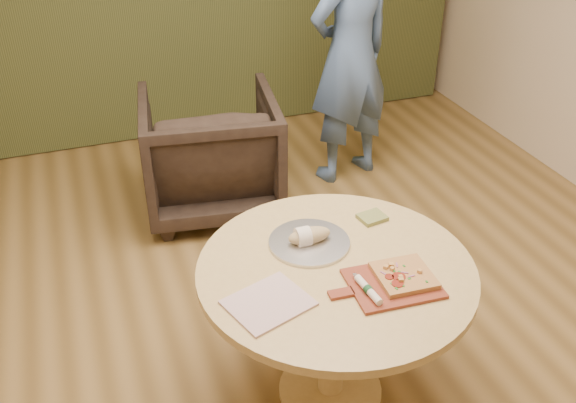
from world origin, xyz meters
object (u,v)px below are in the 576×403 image
(pizza_paddle, at_px, (390,284))
(bread_roll, at_px, (308,236))
(person_standing, at_px, (351,54))
(armchair, at_px, (210,148))
(cutlery_roll, at_px, (368,290))
(flatbread_pizza, at_px, (404,275))
(pedestal_table, at_px, (335,293))
(serving_tray, at_px, (309,242))

(pizza_paddle, bearing_deg, bread_roll, 122.45)
(bread_roll, xyz_separation_m, person_standing, (1.00, 1.75, 0.13))
(armchair, bearing_deg, person_standing, -165.26)
(cutlery_roll, relative_size, armchair, 0.22)
(flatbread_pizza, distance_m, cutlery_roll, 0.18)
(pedestal_table, bearing_deg, cutlery_roll, -78.87)
(serving_tray, xyz_separation_m, armchair, (-0.06, 1.63, -0.31))
(pedestal_table, distance_m, bread_roll, 0.27)
(pedestal_table, relative_size, cutlery_roll, 5.86)
(armchair, bearing_deg, bread_roll, 100.16)
(pizza_paddle, xyz_separation_m, bread_roll, (-0.21, 0.38, 0.04))
(cutlery_roll, distance_m, bread_roll, 0.41)
(pizza_paddle, xyz_separation_m, armchair, (-0.26, 2.01, -0.31))
(pedestal_table, height_order, armchair, armchair)
(bread_roll, bearing_deg, armchair, 91.76)
(serving_tray, relative_size, person_standing, 0.19)
(pizza_paddle, distance_m, person_standing, 2.27)
(flatbread_pizza, distance_m, armchair, 2.05)
(pedestal_table, height_order, bread_roll, bread_roll)
(cutlery_roll, distance_m, armchair, 2.07)
(flatbread_pizza, relative_size, cutlery_roll, 1.17)
(serving_tray, height_order, bread_roll, bread_roll)
(bread_roll, bearing_deg, person_standing, 60.34)
(pedestal_table, relative_size, person_standing, 0.63)
(cutlery_roll, xyz_separation_m, armchair, (-0.15, 2.03, -0.33))
(bread_roll, distance_m, person_standing, 2.02)
(cutlery_roll, bearing_deg, armchair, 88.98)
(pizza_paddle, relative_size, armchair, 0.51)
(flatbread_pizza, height_order, person_standing, person_standing)
(bread_roll, height_order, armchair, armchair)
(armchair, xyz_separation_m, person_standing, (1.05, 0.12, 0.48))
(bread_roll, bearing_deg, serving_tray, 0.00)
(pedestal_table, bearing_deg, bread_roll, 106.29)
(pizza_paddle, bearing_deg, flatbread_pizza, 12.81)
(flatbread_pizza, relative_size, bread_roll, 1.20)
(bread_roll, bearing_deg, flatbread_pizza, -53.44)
(flatbread_pizza, xyz_separation_m, cutlery_roll, (-0.17, -0.04, 0.00))
(pizza_paddle, distance_m, armchair, 2.05)
(serving_tray, bearing_deg, flatbread_pizza, -54.35)
(flatbread_pizza, bearing_deg, person_standing, 71.10)
(flatbread_pizza, height_order, bread_roll, bread_roll)
(pizza_paddle, distance_m, cutlery_roll, 0.12)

